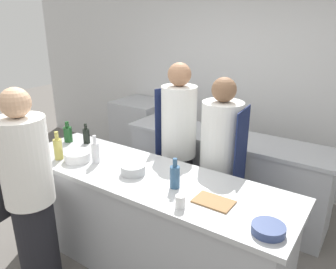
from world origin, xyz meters
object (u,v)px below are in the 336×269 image
object	(u,v)px
bottle_cooking_oil	(95,152)
cup	(180,202)
chef_at_pass_far	(178,148)
bowl_prep_small	(133,169)
oven_range	(141,133)
bottle_olive_oil	(58,148)
bottle_wine	(86,135)
bottle_vinegar	(68,134)
bottle_sauce	(175,176)
chef_at_prep_near	(30,194)
chef_at_stove	(220,165)
bowl_mixing_large	(78,156)
bowl_ceramic_blue	(268,229)

from	to	relation	value
bottle_cooking_oil	cup	world-z (taller)	bottle_cooking_oil
chef_at_pass_far	bowl_prep_small	distance (m)	0.77
oven_range	bottle_cooking_oil	bearing A→B (deg)	-62.62
bottle_olive_oil	bottle_wine	world-z (taller)	bottle_olive_oil
chef_at_pass_far	bottle_olive_oil	size ratio (longest dim) A/B	6.60
bottle_wine	bottle_vinegar	bearing A→B (deg)	-158.19
bottle_olive_oil	bottle_cooking_oil	world-z (taller)	bottle_olive_oil
chef_at_pass_far	bottle_olive_oil	distance (m)	1.19
bottle_cooking_oil	bottle_sauce	bearing A→B (deg)	1.25
chef_at_prep_near	chef_at_stove	xyz separation A→B (m)	(1.01, 1.36, -0.01)
bottle_cooking_oil	bowl_prep_small	size ratio (longest dim) A/B	1.25
chef_at_prep_near	oven_range	bearing A→B (deg)	9.27
chef_at_stove	bowl_prep_small	distance (m)	0.87
chef_at_pass_far	chef_at_stove	bearing A→B (deg)	-73.18
chef_at_stove	bowl_mixing_large	size ratio (longest dim) A/B	7.02
bottle_cooking_oil	bowl_mixing_large	xyz separation A→B (m)	(-0.18, -0.06, -0.06)
chef_at_stove	bottle_wine	distance (m)	1.41
bottle_sauce	bottle_olive_oil	bearing A→B (deg)	-172.64
oven_range	bottle_vinegar	world-z (taller)	bottle_vinegar
bottle_cooking_oil	cup	size ratio (longest dim) A/B	2.79
oven_range	bottle_cooking_oil	world-z (taller)	bottle_cooking_oil
bowl_ceramic_blue	chef_at_prep_near	bearing A→B (deg)	-164.98
chef_at_prep_near	bottle_sauce	distance (m)	1.17
oven_range	bottle_wine	world-z (taller)	bottle_wine
bottle_cooking_oil	bowl_prep_small	bearing A→B (deg)	2.31
bottle_vinegar	oven_range	bearing A→B (deg)	100.79
chef_at_prep_near	chef_at_pass_far	size ratio (longest dim) A/B	0.97
chef_at_prep_near	bowl_ceramic_blue	bearing A→B (deg)	-84.27
bowl_mixing_large	bowl_prep_small	bearing A→B (deg)	7.32
bowl_mixing_large	oven_range	bearing A→B (deg)	112.16
bottle_vinegar	chef_at_stove	bearing A→B (deg)	19.27
oven_range	bottle_vinegar	size ratio (longest dim) A/B	4.50
bottle_olive_oil	bottle_vinegar	xyz separation A→B (m)	(-0.29, 0.35, -0.02)
oven_range	bottle_olive_oil	world-z (taller)	bottle_olive_oil
bowl_mixing_large	chef_at_pass_far	bearing A→B (deg)	56.31
bowl_prep_small	bowl_ceramic_blue	size ratio (longest dim) A/B	1.00
oven_range	chef_at_stove	size ratio (longest dim) A/B	0.59
bowl_mixing_large	bowl_ceramic_blue	world-z (taller)	bowl_mixing_large
bottle_vinegar	bottle_cooking_oil	distance (m)	0.67
oven_range	chef_at_pass_far	bearing A→B (deg)	-37.74
bottle_wine	bowl_prep_small	distance (m)	0.91
chef_at_prep_near	cup	distance (m)	1.23
bowl_prep_small	cup	xyz separation A→B (m)	(0.61, -0.22, 0.01)
bottle_olive_oil	bottle_cooking_oil	bearing A→B (deg)	21.34
bottle_olive_oil	bowl_mixing_large	world-z (taller)	bottle_olive_oil
chef_at_prep_near	chef_at_pass_far	bearing A→B (deg)	-29.50
oven_range	chef_at_stove	world-z (taller)	chef_at_stove
bottle_sauce	bowl_mixing_large	size ratio (longest dim) A/B	1.02
bottle_wine	bottle_sauce	distance (m)	1.31
bottle_olive_oil	bottle_vinegar	bearing A→B (deg)	129.43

